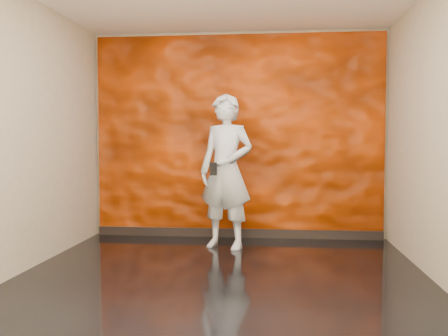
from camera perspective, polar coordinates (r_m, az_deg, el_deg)
The scene contains 5 objects.
room at distance 4.86m, azimuth -0.18°, elevation 4.10°, with size 4.02×4.02×2.81m.
feature_wall at distance 6.81m, azimuth 1.59°, elevation 3.62°, with size 3.90×0.06×2.75m, color #E53F00.
baseboard at distance 6.88m, azimuth 1.54°, elevation -7.43°, with size 3.90×0.04×0.12m, color black.
man at distance 6.11m, azimuth 0.24°, elevation -0.38°, with size 0.69×0.45×1.89m, color #ABAFBB.
phone at distance 5.84m, azimuth -1.23°, elevation -0.11°, with size 0.08×0.02×0.15m, color black.
Camera 1 is at (0.52, -4.83, 1.31)m, focal length 40.00 mm.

